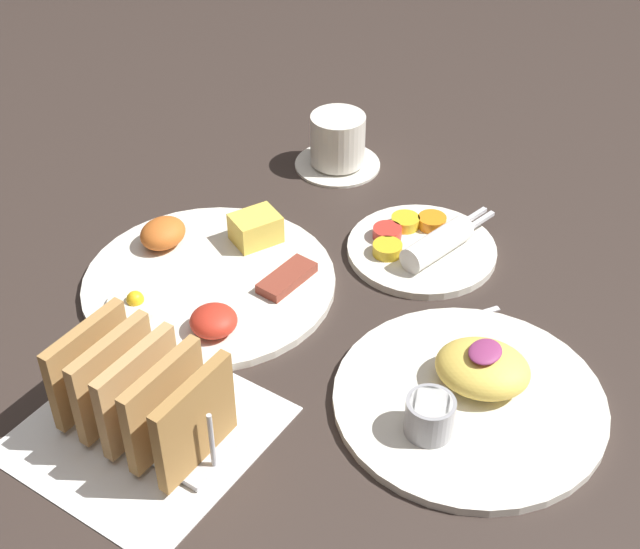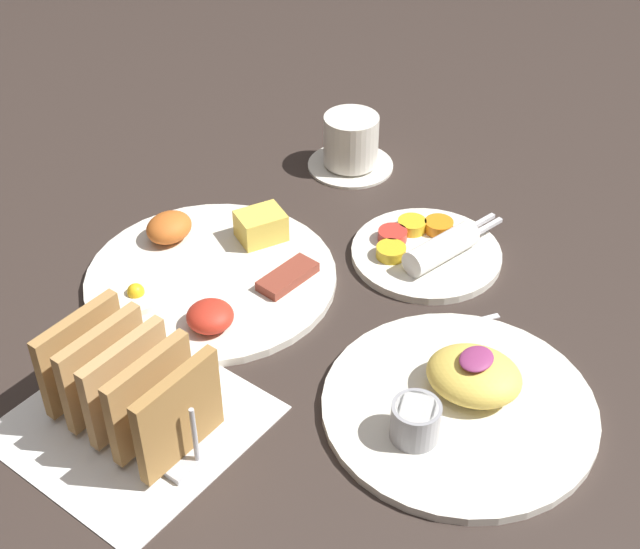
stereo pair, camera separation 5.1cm
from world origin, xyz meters
The scene contains 8 objects.
ground_plane centered at (0.00, 0.00, 0.00)m, with size 3.00×3.00×0.00m, color #332823.
napkin_flat centered at (-0.20, 0.07, 0.00)m, with size 0.22×0.22×0.00m.
plate_breakfast centered at (0.02, 0.16, 0.01)m, with size 0.30×0.30×0.05m.
plate_condiments centered at (0.21, -0.02, 0.01)m, with size 0.19×0.18×0.04m.
plate_foreground centered at (0.01, -0.18, 0.01)m, with size 0.27×0.27×0.06m.
toast_rack centered at (-0.20, 0.07, 0.05)m, with size 0.10×0.18×0.10m.
coffee_cup centered at (0.32, 0.18, 0.04)m, with size 0.12×0.12×0.08m.
teaspoon centered at (0.09, -0.09, 0.00)m, with size 0.11×0.08×0.01m.
Camera 1 is at (-0.59, -0.40, 0.66)m, focal length 50.00 mm.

